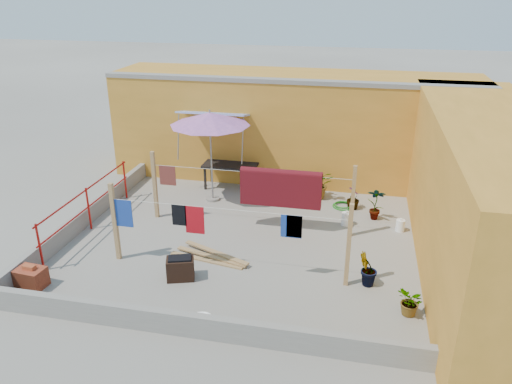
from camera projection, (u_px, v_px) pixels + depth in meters
ground at (243, 240)px, 11.92m from camera, size 80.00×80.00×0.00m
wall_back at (293, 126)px, 15.44m from camera, size 11.00×3.27×3.21m
wall_right at (486, 197)px, 10.30m from camera, size 2.40×9.00×3.20m
parapet_front at (194, 325)px, 8.61m from camera, size 8.30×0.16×0.44m
parapet_left at (86, 217)px, 12.63m from camera, size 0.16×7.30×0.44m
red_railing at (88, 202)px, 12.21m from camera, size 0.05×4.20×1.10m
clothesline_rig at (272, 193)px, 11.91m from camera, size 5.09×2.35×1.80m
patio_umbrella at (210, 119)px, 13.25m from camera, size 2.44×2.44×2.60m
outdoor_table at (230, 166)px, 14.77m from camera, size 1.60×0.81×0.75m
brick_stack at (31, 277)px, 10.02m from camera, size 0.60×0.46×0.49m
lumber_pile at (211, 256)px, 11.10m from camera, size 1.87×0.87×0.11m
brazier at (180, 268)px, 10.29m from camera, size 0.65×0.53×0.50m
white_basin at (201, 320)px, 9.02m from camera, size 0.46×0.46×0.08m
water_jug_a at (346, 219)px, 12.63m from camera, size 0.24×0.24×0.38m
water_jug_b at (400, 225)px, 12.32m from camera, size 0.22×0.22×0.34m
green_hose at (343, 206)px, 13.69m from camera, size 0.57×0.57×0.08m
plant_back_a at (319, 184)px, 14.11m from camera, size 0.83×0.73×0.87m
plant_back_b at (353, 198)px, 13.48m from camera, size 0.44×0.44×0.62m
plant_right_a at (376, 203)px, 12.83m from camera, size 0.51×0.38×0.88m
plant_right_b at (367, 270)px, 10.00m from camera, size 0.53×0.52×0.75m
plant_right_c at (411, 302)px, 9.12m from camera, size 0.56×0.60×0.56m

